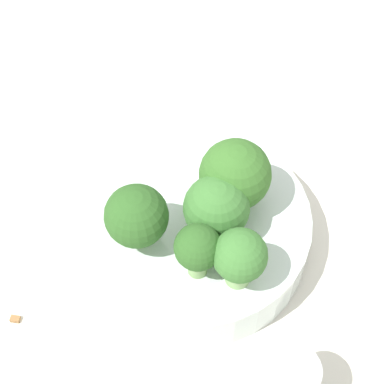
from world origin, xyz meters
name	(u,v)px	position (x,y,z in m)	size (l,w,h in m)	color
ground_plane	(192,242)	(0.00, 0.00, 0.00)	(3.00, 3.00, 0.00)	silver
bowl	(192,229)	(0.00, 0.00, 0.02)	(0.20, 0.20, 0.04)	silver
broccoli_floret_0	(214,211)	(0.00, -0.02, 0.07)	(0.05, 0.05, 0.06)	#84AD66
broccoli_floret_1	(235,175)	(0.03, -0.02, 0.08)	(0.06, 0.06, 0.07)	#84AD66
broccoli_floret_2	(198,249)	(-0.04, -0.03, 0.07)	(0.04, 0.04, 0.05)	#84AD66
broccoli_floret_3	(240,257)	(-0.02, -0.06, 0.07)	(0.04, 0.04, 0.06)	#8EB770
broccoli_floret_4	(137,217)	(-0.04, 0.02, 0.07)	(0.05, 0.05, 0.06)	#8EB770
almond_crumb_1	(251,153)	(0.11, 0.01, 0.00)	(0.01, 0.01, 0.01)	tan
almond_crumb_2	(15,318)	(-0.14, 0.07, 0.00)	(0.01, 0.01, 0.01)	olive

